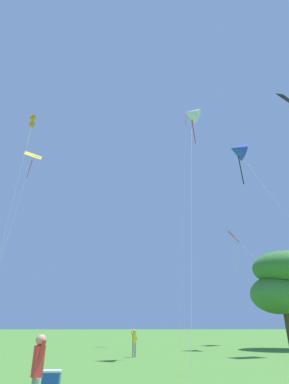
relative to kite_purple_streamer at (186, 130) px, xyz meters
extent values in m
cube|color=purple|center=(0.36, 0.60, 3.27)|extent=(1.23, 0.83, 0.88)
cylinder|color=#3F382D|center=(0.36, 0.60, 3.27)|extent=(0.51, 0.65, 0.45)
cylinder|color=red|center=(0.28, 0.74, 2.12)|extent=(0.24, 0.34, 1.62)
cylinder|color=silver|center=(-1.29, -2.34, -11.22)|extent=(3.32, 5.90, 28.83)
cube|color=orange|center=(-18.83, -3.06, -1.42)|extent=(0.68, 0.64, 0.67)
cube|color=orange|center=(-18.83, -3.06, -2.32)|extent=(0.68, 0.64, 0.67)
cylinder|color=#3F382D|center=(-18.83, -3.06, -1.87)|extent=(0.04, 0.04, 1.27)
cylinder|color=silver|center=(-18.98, -2.91, -3.71)|extent=(0.40, 0.40, 2.54)
cylinder|color=silver|center=(-18.10, -6.26, -13.82)|extent=(1.48, 6.42, 23.65)
cone|color=white|center=(-2.22, -12.17, -7.26)|extent=(1.84, 1.61, 1.72)
cylinder|color=red|center=(-2.13, -12.09, -8.94)|extent=(0.29, 0.25, 2.28)
cylinder|color=silver|center=(-3.59, -15.92, -16.51)|extent=(2.75, 7.52, 18.27)
cube|color=yellow|center=(-19.35, 0.45, -4.44)|extent=(2.07, 1.69, 1.31)
cylinder|color=#3F382D|center=(-19.35, 0.45, -4.44)|extent=(1.59, 0.37, 0.41)
cylinder|color=red|center=(-19.53, 0.54, -6.29)|extent=(0.48, 0.29, 2.47)
cylinder|color=silver|center=(-19.07, -3.12, -15.11)|extent=(0.56, 7.15, 21.07)
cone|color=blue|center=(4.49, -4.92, -6.11)|extent=(2.14, 1.98, 2.29)
cylinder|color=black|center=(4.54, -4.97, -8.59)|extent=(0.25, 0.26, 3.40)
cube|color=black|center=(7.73, -10.60, -3.76)|extent=(1.87, 1.83, 1.87)
cylinder|color=#3F382D|center=(7.73, -10.60, -3.76)|extent=(1.69, 0.08, 0.98)
cube|color=pink|center=(5.16, 1.28, -14.15)|extent=(1.76, 2.49, 1.96)
cylinder|color=#3F382D|center=(5.16, 1.28, -14.15)|extent=(1.56, 0.70, 1.09)
cylinder|color=silver|center=(5.09, 1.32, -16.64)|extent=(0.29, 0.21, 3.52)
cylinder|color=silver|center=(7.08, -4.34, -19.98)|extent=(3.85, 11.26, 11.34)
cube|color=red|center=(-9.36, -25.29, -24.54)|extent=(0.26, 0.27, 0.60)
cylinder|color=red|center=(-9.29, -25.40, -24.39)|extent=(0.22, 0.27, 0.56)
cylinder|color=red|center=(-9.43, -25.19, -24.39)|extent=(0.22, 0.27, 0.56)
sphere|color=tan|center=(-9.36, -25.29, -24.13)|extent=(0.22, 0.22, 0.22)
cylinder|color=gray|center=(-6.93, -11.29, -25.25)|extent=(0.11, 0.11, 0.79)
cylinder|color=gray|center=(-6.79, -11.21, -25.25)|extent=(0.11, 0.11, 0.79)
cube|color=yellow|center=(-6.86, -11.25, -24.55)|extent=(0.26, 0.25, 0.59)
cylinder|color=yellow|center=(-6.97, -11.31, -24.40)|extent=(0.27, 0.20, 0.55)
cylinder|color=yellow|center=(-6.75, -11.19, -24.40)|extent=(0.27, 0.20, 0.55)
sphere|color=tan|center=(-6.86, -11.25, -24.15)|extent=(0.22, 0.22, 0.22)
cylinder|color=brown|center=(6.81, -4.96, -22.49)|extent=(0.63, 0.63, 6.30)
ellipsoid|color=#427F38|center=(6.28, -4.96, -21.23)|extent=(4.82, 4.82, 3.33)
ellipsoid|color=#387533|center=(7.40, -4.79, -20.10)|extent=(4.32, 4.32, 3.94)
ellipsoid|color=#387533|center=(7.05, -5.42, -18.97)|extent=(5.58, 5.58, 3.03)
cube|color=#2351B2|center=(-9.91, -20.92, -25.45)|extent=(0.56, 0.36, 0.38)
cube|color=white|center=(-9.91, -20.92, -25.23)|extent=(0.60, 0.40, 0.06)
camera|label=1|loc=(-7.56, -32.78, -23.86)|focal=28.26mm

